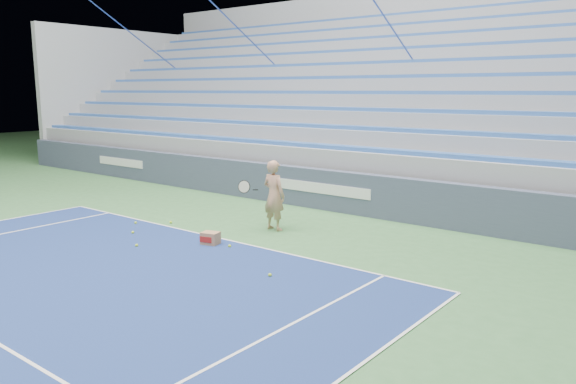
# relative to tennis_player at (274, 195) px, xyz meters

# --- Properties ---
(sponsor_barrier) EXTENTS (30.00, 0.32, 1.10)m
(sponsor_barrier) POSITION_rel_tennis_player_xyz_m (-0.45, 2.64, -0.27)
(sponsor_barrier) COLOR #3D465D
(sponsor_barrier) RESTS_ON ground
(bleachers) EXTENTS (31.00, 9.15, 7.30)m
(bleachers) POSITION_rel_tennis_player_xyz_m (-0.46, 8.36, 1.53)
(bleachers) COLOR #94969C
(bleachers) RESTS_ON ground
(tennis_player) EXTENTS (0.91, 0.83, 1.64)m
(tennis_player) POSITION_rel_tennis_player_xyz_m (0.00, 0.00, 0.00)
(tennis_player) COLOR tan
(tennis_player) RESTS_ON ground
(ball_box) EXTENTS (0.42, 0.36, 0.27)m
(ball_box) POSITION_rel_tennis_player_xyz_m (-0.24, -1.81, -0.69)
(ball_box) COLOR #A57650
(ball_box) RESTS_ON ground
(tennis_ball_0) EXTENTS (0.07, 0.07, 0.07)m
(tennis_ball_0) POSITION_rel_tennis_player_xyz_m (2.10, -2.63, -0.79)
(tennis_ball_0) COLOR #BCE32E
(tennis_ball_0) RESTS_ON ground
(tennis_ball_1) EXTENTS (0.07, 0.07, 0.07)m
(tennis_ball_1) POSITION_rel_tennis_player_xyz_m (-2.39, -1.09, -0.79)
(tennis_ball_1) COLOR #BCE32E
(tennis_ball_1) RESTS_ON ground
(tennis_ball_2) EXTENTS (0.07, 0.07, 0.07)m
(tennis_ball_2) POSITION_rel_tennis_player_xyz_m (-1.32, -2.90, -0.79)
(tennis_ball_2) COLOR #BCE32E
(tennis_ball_2) RESTS_ON ground
(tennis_ball_3) EXTENTS (0.07, 0.07, 0.07)m
(tennis_ball_3) POSITION_rel_tennis_player_xyz_m (0.24, -1.73, -0.79)
(tennis_ball_3) COLOR #BCE32E
(tennis_ball_3) RESTS_ON ground
(tennis_ball_4) EXTENTS (0.07, 0.07, 0.07)m
(tennis_ball_4) POSITION_rel_tennis_player_xyz_m (-2.28, -2.29, -0.79)
(tennis_ball_4) COLOR #BCE32E
(tennis_ball_4) RESTS_ON ground
(tennis_ball_5) EXTENTS (0.07, 0.07, 0.07)m
(tennis_ball_5) POSITION_rel_tennis_player_xyz_m (-3.01, -1.67, -0.79)
(tennis_ball_5) COLOR #BCE32E
(tennis_ball_5) RESTS_ON ground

